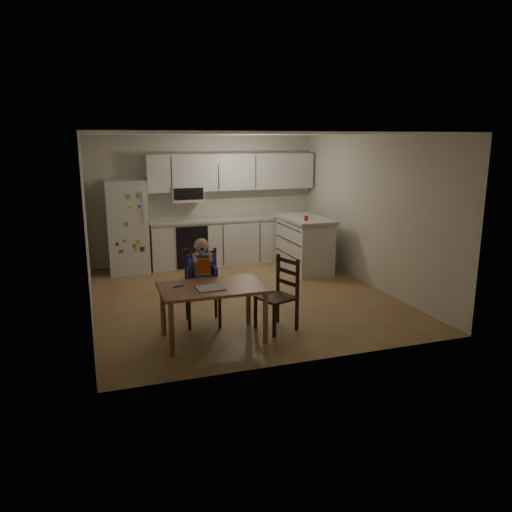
{
  "coord_description": "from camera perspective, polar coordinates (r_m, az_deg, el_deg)",
  "views": [
    {
      "loc": [
        -2.2,
        -7.2,
        2.42
      ],
      "look_at": [
        -0.08,
        -0.94,
        0.87
      ],
      "focal_mm": 35.0,
      "sensor_mm": 36.0,
      "label": 1
    }
  ],
  "objects": [
    {
      "name": "toddler_spoon",
      "position": [
        6.09,
        -8.96,
        -3.46
      ],
      "size": [
        0.12,
        0.06,
        0.02
      ],
      "primitive_type": "cylinder",
      "rotation": [
        0.0,
        1.57,
        0.35
      ],
      "color": "#352BC8",
      "rests_on": "dining_table"
    },
    {
      "name": "room",
      "position": [
        8.08,
        -2.68,
        4.83
      ],
      "size": [
        4.52,
        5.01,
        2.51
      ],
      "color": "brown",
      "rests_on": "ground"
    },
    {
      "name": "red_cup",
      "position": [
        8.94,
        5.76,
        4.32
      ],
      "size": [
        0.07,
        0.07,
        0.09
      ],
      "primitive_type": "cylinder",
      "color": "#B31021",
      "rests_on": "kitchen_island"
    },
    {
      "name": "chair_side",
      "position": [
        6.47,
        2.98,
        -3.75
      ],
      "size": [
        0.54,
        0.54,
        0.95
      ],
      "rotation": [
        0.0,
        0.0,
        -1.23
      ],
      "color": "black",
      "rests_on": "ground"
    },
    {
      "name": "kitchen_island",
      "position": [
        9.41,
        5.53,
        1.4
      ],
      "size": [
        0.72,
        1.37,
        1.01
      ],
      "color": "silver",
      "rests_on": "ground"
    },
    {
      "name": "dining_table",
      "position": [
        6.11,
        -4.98,
        -4.27
      ],
      "size": [
        1.28,
        0.82,
        0.68
      ],
      "color": "brown",
      "rests_on": "ground"
    },
    {
      "name": "kitchen_run",
      "position": [
        9.94,
        -2.69,
        4.24
      ],
      "size": [
        3.37,
        0.62,
        2.15
      ],
      "color": "silver",
      "rests_on": "ground"
    },
    {
      "name": "napkin",
      "position": [
        5.98,
        -5.21,
        -3.66
      ],
      "size": [
        0.32,
        0.28,
        0.01
      ],
      "primitive_type": "cube",
      "color": "#BCBCC1",
      "rests_on": "dining_table"
    },
    {
      "name": "refrigerator",
      "position": [
        9.51,
        -14.52,
        3.25
      ],
      "size": [
        0.72,
        0.7,
        1.7
      ],
      "primitive_type": "cube",
      "color": "silver",
      "rests_on": "ground"
    },
    {
      "name": "chair_booster",
      "position": [
        6.66,
        -6.22,
        -1.83
      ],
      "size": [
        0.49,
        0.49,
        1.17
      ],
      "rotation": [
        0.0,
        0.0,
        -0.12
      ],
      "color": "black",
      "rests_on": "ground"
    }
  ]
}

